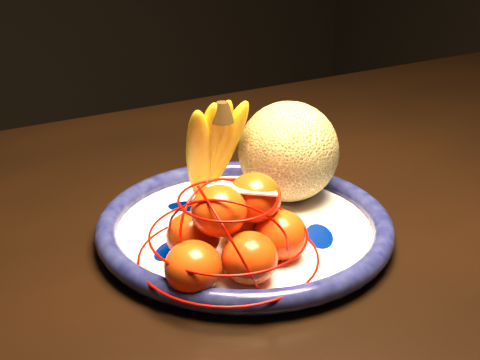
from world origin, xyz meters
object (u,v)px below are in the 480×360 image
dining_table (374,234)px  fruit_bowl (245,226)px  cantaloupe (289,152)px  mandarin_bag (233,233)px  banana_bunch (210,147)px

dining_table → fruit_bowl: (-0.25, -0.03, 0.10)m
dining_table → cantaloupe: 0.23m
dining_table → mandarin_bag: mandarin_bag is taller
fruit_bowl → banana_bunch: size_ratio=2.24×
dining_table → fruit_bowl: size_ratio=4.77×
cantaloupe → banana_bunch: size_ratio=0.81×
cantaloupe → dining_table: bearing=-2.2°
cantaloupe → mandarin_bag: 0.18m
cantaloupe → fruit_bowl: bearing=-158.0°
cantaloupe → mandarin_bag: bearing=-146.2°
dining_table → banana_bunch: bearing=175.2°
mandarin_bag → banana_bunch: bearing=67.9°
dining_table → cantaloupe: cantaloupe is taller
dining_table → banana_bunch: (-0.25, 0.04, 0.18)m
dining_table → mandarin_bag: (-0.31, -0.09, 0.14)m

